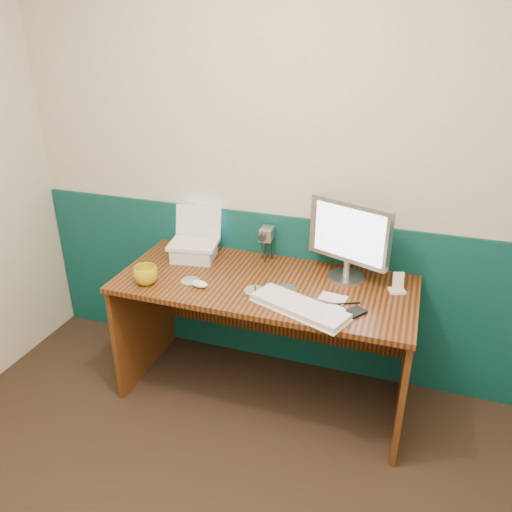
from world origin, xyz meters
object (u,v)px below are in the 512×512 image
(desk, at_px, (264,340))
(keyboard, at_px, (299,308))
(mug, at_px, (146,275))
(monitor, at_px, (349,240))
(camcorder, at_px, (267,245))
(laptop, at_px, (193,228))

(desk, relative_size, keyboard, 3.26)
(keyboard, xyz_separation_m, mug, (-0.84, 0.00, 0.04))
(keyboard, distance_m, mug, 0.84)
(monitor, xyz_separation_m, camcorder, (-0.48, 0.09, -0.13))
(desk, height_order, camcorder, camcorder)
(laptop, distance_m, monitor, 0.89)
(camcorder, bearing_deg, mug, -142.28)
(desk, relative_size, monitor, 3.49)
(laptop, distance_m, keyboard, 0.84)
(keyboard, relative_size, mug, 3.88)
(laptop, bearing_deg, monitor, -7.70)
(monitor, relative_size, mug, 3.62)
(desk, distance_m, monitor, 0.75)
(laptop, bearing_deg, camcorder, 6.55)
(monitor, distance_m, camcorder, 0.51)
(desk, relative_size, laptop, 5.82)
(mug, distance_m, camcorder, 0.71)
(monitor, distance_m, keyboard, 0.48)
(monitor, distance_m, mug, 1.09)
(camcorder, bearing_deg, desk, -79.57)
(desk, height_order, monitor, monitor)
(laptop, height_order, keyboard, laptop)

